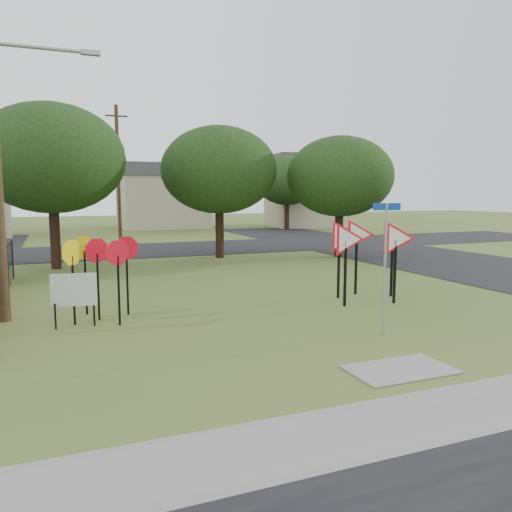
{
  "coord_description": "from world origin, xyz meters",
  "views": [
    {
      "loc": [
        -5.97,
        -9.85,
        3.33
      ],
      "look_at": [
        -0.78,
        3.0,
        1.6
      ],
      "focal_mm": 35.0,
      "sensor_mm": 36.0,
      "label": 1
    }
  ],
  "objects_px": {
    "street_name_sign": "(385,261)",
    "stop_sign_cluster": "(100,258)",
    "yield_sign_cluster": "(366,241)",
    "info_board": "(74,292)"
  },
  "relations": [
    {
      "from": "yield_sign_cluster",
      "to": "info_board",
      "type": "bearing_deg",
      "value": -179.17
    },
    {
      "from": "street_name_sign",
      "to": "stop_sign_cluster",
      "type": "distance_m",
      "value": 7.27
    },
    {
      "from": "street_name_sign",
      "to": "info_board",
      "type": "relative_size",
      "value": 2.28
    },
    {
      "from": "stop_sign_cluster",
      "to": "info_board",
      "type": "distance_m",
      "value": 1.17
    },
    {
      "from": "stop_sign_cluster",
      "to": "info_board",
      "type": "bearing_deg",
      "value": -139.94
    },
    {
      "from": "street_name_sign",
      "to": "stop_sign_cluster",
      "type": "bearing_deg",
      "value": 145.99
    },
    {
      "from": "yield_sign_cluster",
      "to": "info_board",
      "type": "height_order",
      "value": "yield_sign_cluster"
    },
    {
      "from": "street_name_sign",
      "to": "stop_sign_cluster",
      "type": "relative_size",
      "value": 1.42
    },
    {
      "from": "street_name_sign",
      "to": "stop_sign_cluster",
      "type": "xyz_separation_m",
      "value": [
        -6.03,
        4.07,
        -0.13
      ]
    },
    {
      "from": "info_board",
      "to": "street_name_sign",
      "type": "bearing_deg",
      "value": -27.42
    }
  ]
}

